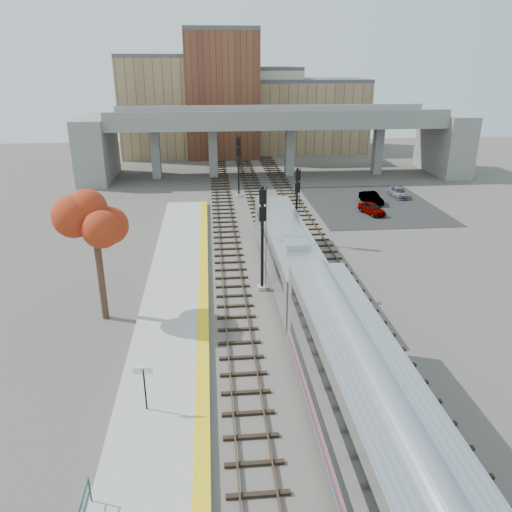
{
  "coord_description": "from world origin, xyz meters",
  "views": [
    {
      "loc": [
        -4.65,
        -26.39,
        15.53
      ],
      "look_at": [
        -1.5,
        6.74,
        2.5
      ],
      "focal_mm": 35.0,
      "sensor_mm": 36.0,
      "label": 1
    }
  ],
  "objects_px": {
    "signal_mast_mid": "(297,207)",
    "car_c": "(398,192)",
    "tree": "(94,221)",
    "car_a": "(372,208)",
    "coach": "(392,475)",
    "signal_mast_near": "(262,239)",
    "signal_mast_far": "(239,167)",
    "car_b": "(371,198)",
    "locomotive": "(287,250)"
  },
  "relations": [
    {
      "from": "tree",
      "to": "car_b",
      "type": "distance_m",
      "value": 36.67
    },
    {
      "from": "car_a",
      "to": "car_b",
      "type": "bearing_deg",
      "value": 56.35
    },
    {
      "from": "signal_mast_near",
      "to": "tree",
      "type": "relative_size",
      "value": 0.86
    },
    {
      "from": "locomotive",
      "to": "tree",
      "type": "distance_m",
      "value": 14.38
    },
    {
      "from": "coach",
      "to": "signal_mast_near",
      "type": "xyz_separation_m",
      "value": [
        -2.1,
        20.49,
        1.12
      ]
    },
    {
      "from": "signal_mast_far",
      "to": "car_c",
      "type": "distance_m",
      "value": 19.74
    },
    {
      "from": "signal_mast_near",
      "to": "car_b",
      "type": "relative_size",
      "value": 1.94
    },
    {
      "from": "tree",
      "to": "car_c",
      "type": "height_order",
      "value": "tree"
    },
    {
      "from": "car_a",
      "to": "car_c",
      "type": "relative_size",
      "value": 0.96
    },
    {
      "from": "tree",
      "to": "car_b",
      "type": "height_order",
      "value": "tree"
    },
    {
      "from": "car_a",
      "to": "tree",
      "type": "bearing_deg",
      "value": -155.92
    },
    {
      "from": "locomotive",
      "to": "signal_mast_near",
      "type": "xyz_separation_m",
      "value": [
        -2.1,
        -2.12,
        1.64
      ]
    },
    {
      "from": "car_a",
      "to": "signal_mast_far",
      "type": "bearing_deg",
      "value": 130.5
    },
    {
      "from": "tree",
      "to": "coach",
      "type": "bearing_deg",
      "value": -53.81
    },
    {
      "from": "car_c",
      "to": "car_b",
      "type": "bearing_deg",
      "value": -150.23
    },
    {
      "from": "tree",
      "to": "signal_mast_near",
      "type": "bearing_deg",
      "value": 16.99
    },
    {
      "from": "car_c",
      "to": "locomotive",
      "type": "bearing_deg",
      "value": -128.93
    },
    {
      "from": "locomotive",
      "to": "signal_mast_near",
      "type": "bearing_deg",
      "value": -134.77
    },
    {
      "from": "car_a",
      "to": "coach",
      "type": "bearing_deg",
      "value": -123.93
    },
    {
      "from": "signal_mast_far",
      "to": "car_b",
      "type": "bearing_deg",
      "value": -16.87
    },
    {
      "from": "signal_mast_near",
      "to": "locomotive",
      "type": "bearing_deg",
      "value": 45.23
    },
    {
      "from": "locomotive",
      "to": "car_c",
      "type": "distance_m",
      "value": 28.63
    },
    {
      "from": "signal_mast_mid",
      "to": "car_c",
      "type": "xyz_separation_m",
      "value": [
        15.3,
        15.22,
        -2.82
      ]
    },
    {
      "from": "car_a",
      "to": "locomotive",
      "type": "bearing_deg",
      "value": -143.46
    },
    {
      "from": "car_b",
      "to": "car_c",
      "type": "relative_size",
      "value": 1.03
    },
    {
      "from": "locomotive",
      "to": "car_a",
      "type": "bearing_deg",
      "value": 53.46
    },
    {
      "from": "tree",
      "to": "signal_mast_far",
      "type": "bearing_deg",
      "value": 70.7
    },
    {
      "from": "signal_mast_near",
      "to": "signal_mast_far",
      "type": "xyz_separation_m",
      "value": [
        0.0,
        26.87,
        -0.27
      ]
    },
    {
      "from": "coach",
      "to": "signal_mast_mid",
      "type": "distance_m",
      "value": 30.21
    },
    {
      "from": "signal_mast_near",
      "to": "car_c",
      "type": "relative_size",
      "value": 1.99
    },
    {
      "from": "signal_mast_mid",
      "to": "car_b",
      "type": "distance_m",
      "value": 17.0
    },
    {
      "from": "signal_mast_near",
      "to": "car_a",
      "type": "bearing_deg",
      "value": 52.38
    },
    {
      "from": "car_c",
      "to": "signal_mast_near",
      "type": "bearing_deg",
      "value": -129.64
    },
    {
      "from": "tree",
      "to": "car_c",
      "type": "distance_m",
      "value": 41.48
    },
    {
      "from": "locomotive",
      "to": "car_c",
      "type": "bearing_deg",
      "value": 52.75
    },
    {
      "from": "tree",
      "to": "car_b",
      "type": "bearing_deg",
      "value": 44.78
    },
    {
      "from": "coach",
      "to": "car_a",
      "type": "height_order",
      "value": "coach"
    },
    {
      "from": "signal_mast_near",
      "to": "tree",
      "type": "xyz_separation_m",
      "value": [
        -10.54,
        -3.22,
        2.68
      ]
    },
    {
      "from": "signal_mast_near",
      "to": "car_c",
      "type": "xyz_separation_m",
      "value": [
        19.4,
        24.87,
        -3.32
      ]
    },
    {
      "from": "signal_mast_mid",
      "to": "car_c",
      "type": "bearing_deg",
      "value": 44.86
    },
    {
      "from": "coach",
      "to": "car_c",
      "type": "xyz_separation_m",
      "value": [
        17.3,
        45.36,
        -2.2
      ]
    },
    {
      "from": "signal_mast_mid",
      "to": "car_b",
      "type": "height_order",
      "value": "signal_mast_mid"
    },
    {
      "from": "tree",
      "to": "locomotive",
      "type": "bearing_deg",
      "value": 22.89
    },
    {
      "from": "car_c",
      "to": "signal_mast_far",
      "type": "bearing_deg",
      "value": 172.42
    },
    {
      "from": "locomotive",
      "to": "signal_mast_near",
      "type": "relative_size",
      "value": 2.48
    },
    {
      "from": "locomotive",
      "to": "car_c",
      "type": "height_order",
      "value": "locomotive"
    },
    {
      "from": "locomotive",
      "to": "car_c",
      "type": "relative_size",
      "value": 4.95
    },
    {
      "from": "car_b",
      "to": "locomotive",
      "type": "bearing_deg",
      "value": -131.72
    },
    {
      "from": "car_b",
      "to": "signal_mast_far",
      "type": "bearing_deg",
      "value": 154.34
    },
    {
      "from": "signal_mast_near",
      "to": "signal_mast_far",
      "type": "height_order",
      "value": "signal_mast_near"
    }
  ]
}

